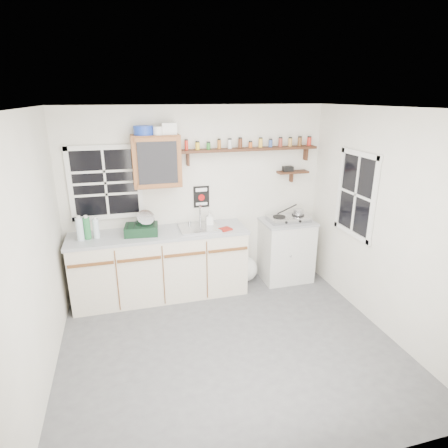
% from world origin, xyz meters
% --- Properties ---
extents(room, '(3.64, 3.24, 2.54)m').
position_xyz_m(room, '(0.00, 0.00, 1.25)').
color(room, '#494A4C').
rests_on(room, ground).
extents(main_cabinet, '(2.31, 0.63, 0.92)m').
position_xyz_m(main_cabinet, '(-0.58, 1.30, 0.46)').
color(main_cabinet, beige).
rests_on(main_cabinet, floor).
extents(right_cabinet, '(0.73, 0.57, 0.91)m').
position_xyz_m(right_cabinet, '(1.25, 1.32, 0.46)').
color(right_cabinet, beige).
rests_on(right_cabinet, floor).
extents(sink, '(0.52, 0.44, 0.29)m').
position_xyz_m(sink, '(-0.05, 1.30, 0.93)').
color(sink, '#AEAFB3').
rests_on(sink, main_cabinet).
extents(upper_cabinet, '(0.60, 0.32, 0.65)m').
position_xyz_m(upper_cabinet, '(-0.55, 1.44, 1.82)').
color(upper_cabinet, '#5E2F17').
rests_on(upper_cabinet, wall_back).
extents(upper_cabinet_clutter, '(0.52, 0.24, 0.14)m').
position_xyz_m(upper_cabinet_clutter, '(-0.56, 1.44, 2.21)').
color(upper_cabinet_clutter, '#17349B').
rests_on(upper_cabinet_clutter, upper_cabinet).
extents(spice_shelf, '(1.91, 0.18, 0.35)m').
position_xyz_m(spice_shelf, '(0.74, 1.51, 1.93)').
color(spice_shelf, black).
rests_on(spice_shelf, wall_back).
extents(secondary_shelf, '(0.45, 0.16, 0.24)m').
position_xyz_m(secondary_shelf, '(1.36, 1.52, 1.58)').
color(secondary_shelf, black).
rests_on(secondary_shelf, wall_back).
extents(warning_sign, '(0.22, 0.02, 0.30)m').
position_xyz_m(warning_sign, '(0.05, 1.59, 1.28)').
color(warning_sign, black).
rests_on(warning_sign, wall_back).
extents(window_back, '(0.93, 0.03, 0.98)m').
position_xyz_m(window_back, '(-1.20, 1.59, 1.55)').
color(window_back, black).
rests_on(window_back, wall_back).
extents(window_right, '(0.03, 0.78, 1.08)m').
position_xyz_m(window_right, '(1.79, 0.55, 1.45)').
color(window_right, black).
rests_on(window_right, wall_back).
extents(water_bottles, '(0.26, 0.12, 0.32)m').
position_xyz_m(water_bottles, '(-1.46, 1.28, 1.06)').
color(water_bottles, silver).
rests_on(water_bottles, main_cabinet).
extents(dish_rack, '(0.45, 0.35, 0.31)m').
position_xyz_m(dish_rack, '(-0.79, 1.29, 1.02)').
color(dish_rack, black).
rests_on(dish_rack, main_cabinet).
extents(soap_bottle, '(0.11, 0.11, 0.21)m').
position_xyz_m(soap_bottle, '(0.11, 1.38, 1.03)').
color(soap_bottle, silver).
rests_on(soap_bottle, main_cabinet).
extents(rag, '(0.19, 0.18, 0.02)m').
position_xyz_m(rag, '(0.28, 1.15, 0.93)').
color(rag, maroon).
rests_on(rag, main_cabinet).
extents(hotplate, '(0.59, 0.32, 0.08)m').
position_xyz_m(hotplate, '(1.25, 1.31, 0.95)').
color(hotplate, '#AEAFB3').
rests_on(hotplate, right_cabinet).
extents(saucepan, '(0.36, 0.17, 0.16)m').
position_xyz_m(saucepan, '(1.39, 1.31, 1.03)').
color(saucepan, '#AEAFB3').
rests_on(saucepan, hotplate).
extents(trash_bag, '(0.39, 0.35, 0.45)m').
position_xyz_m(trash_bag, '(0.65, 1.40, 0.19)').
color(trash_bag, white).
rests_on(trash_bag, floor).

